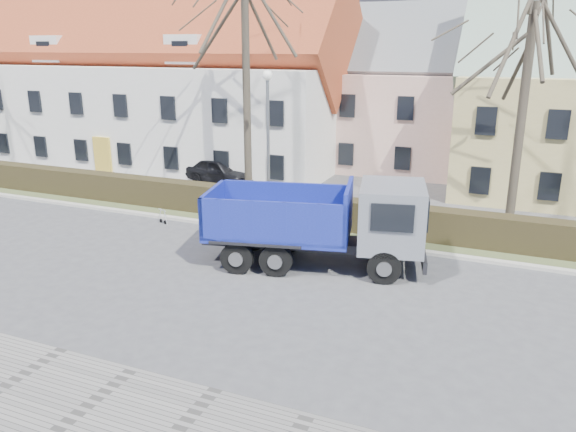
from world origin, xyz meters
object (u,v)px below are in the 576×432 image
at_px(streetlight, 268,144).
at_px(cart_frame, 160,215).
at_px(parked_car_a, 221,171).
at_px(dump_truck, 308,222).

height_order(streetlight, cart_frame, streetlight).
height_order(streetlight, parked_car_a, streetlight).
relative_size(dump_truck, streetlight, 1.20).
distance_m(streetlight, cart_frame, 5.67).
bearing_deg(dump_truck, parked_car_a, 120.12).
height_order(dump_truck, cart_frame, dump_truck).
distance_m(dump_truck, parked_car_a, 12.81).
bearing_deg(streetlight, cart_frame, -142.39).
height_order(cart_frame, parked_car_a, parked_car_a).
relative_size(dump_truck, cart_frame, 10.13).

